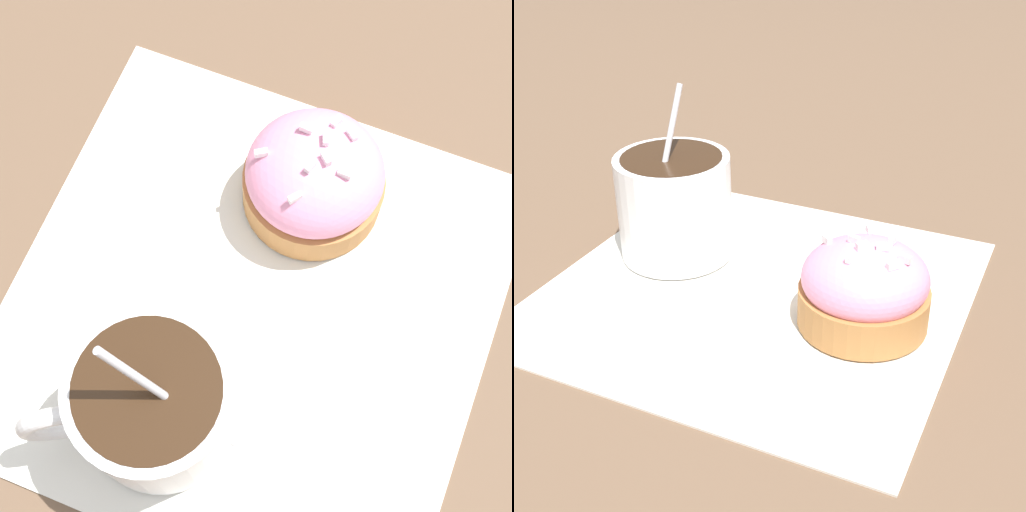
# 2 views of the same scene
# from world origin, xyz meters

# --- Properties ---
(ground_plane) EXTENTS (3.00, 3.00, 0.00)m
(ground_plane) POSITION_xyz_m (0.00, 0.00, 0.00)
(ground_plane) COLOR brown
(paper_napkin) EXTENTS (0.29, 0.28, 0.00)m
(paper_napkin) POSITION_xyz_m (0.00, 0.00, 0.00)
(paper_napkin) COLOR white
(paper_napkin) RESTS_ON ground_plane
(coffee_cup) EXTENTS (0.09, 0.10, 0.12)m
(coffee_cup) POSITION_xyz_m (-0.08, 0.01, 0.04)
(coffee_cup) COLOR white
(coffee_cup) RESTS_ON paper_napkin
(frosted_pastry) EXTENTS (0.08, 0.08, 0.06)m
(frosted_pastry) POSITION_xyz_m (0.08, 0.00, 0.03)
(frosted_pastry) COLOR #B2753D
(frosted_pastry) RESTS_ON paper_napkin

